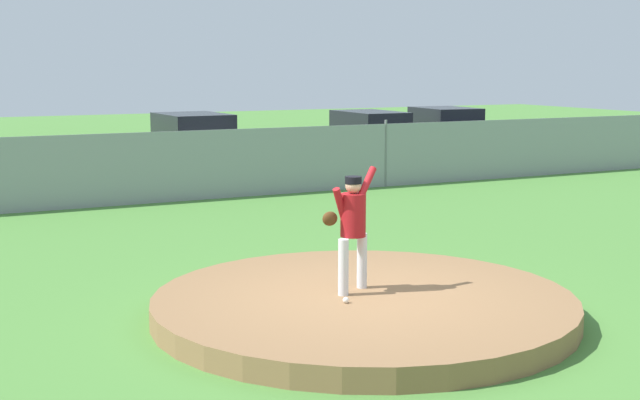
% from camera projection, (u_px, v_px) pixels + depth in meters
% --- Properties ---
extents(ground_plane, '(80.00, 80.00, 0.00)m').
position_uv_depth(ground_plane, '(206.00, 234.00, 16.20)').
color(ground_plane, '#4C8438').
extents(asphalt_strip, '(44.00, 7.00, 0.01)m').
position_uv_depth(asphalt_strip, '(103.00, 180.00, 23.73)').
color(asphalt_strip, '#2B2B2D').
rests_on(asphalt_strip, ground_plane).
extents(pitchers_mound, '(5.27, 5.27, 0.28)m').
position_uv_depth(pitchers_mound, '(364.00, 306.00, 10.87)').
color(pitchers_mound, olive).
rests_on(pitchers_mound, ground_plane).
extents(pitcher_youth, '(0.78, 0.35, 1.57)m').
position_uv_depth(pitcher_youth, '(352.00, 221.00, 10.88)').
color(pitcher_youth, silver).
rests_on(pitcher_youth, pitchers_mound).
extents(baseball, '(0.07, 0.07, 0.07)m').
position_uv_depth(baseball, '(346.00, 300.00, 10.47)').
color(baseball, white).
rests_on(baseball, pitchers_mound).
extents(chainlink_fence, '(31.26, 0.07, 1.72)m').
position_uv_depth(chainlink_fence, '(147.00, 168.00, 19.62)').
color(chainlink_fence, gray).
rests_on(chainlink_fence, ground_plane).
extents(parked_car_slate, '(1.82, 4.78, 1.65)m').
position_uv_depth(parked_car_slate, '(370.00, 138.00, 27.81)').
color(parked_car_slate, slate).
rests_on(parked_car_slate, ground_plane).
extents(parked_car_white, '(2.08, 4.48, 1.72)m').
position_uv_depth(parked_car_white, '(193.00, 145.00, 25.18)').
color(parked_car_white, silver).
rests_on(parked_car_white, ground_plane).
extents(parked_car_navy, '(2.09, 4.20, 1.70)m').
position_uv_depth(parked_car_navy, '(445.00, 135.00, 29.02)').
color(parked_car_navy, '#161E4C').
rests_on(parked_car_navy, ground_plane).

